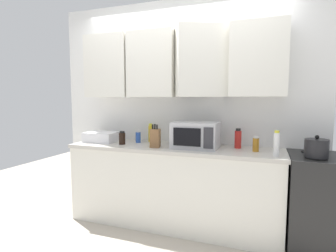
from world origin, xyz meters
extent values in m
cube|color=white|center=(0.00, 0.03, 1.30)|extent=(3.23, 0.06, 2.60)
cube|color=white|center=(-0.88, -0.15, 1.83)|extent=(0.56, 0.33, 0.75)
cube|color=white|center=(-0.29, -0.15, 1.83)|extent=(0.56, 0.33, 0.75)
cube|color=white|center=(0.29, -0.20, 1.83)|extent=(0.65, 0.54, 0.75)
cube|color=white|center=(0.88, -0.15, 1.83)|extent=(0.56, 0.33, 0.75)
cube|color=white|center=(0.00, -0.30, 0.43)|extent=(2.33, 0.60, 0.86)
cube|color=beige|center=(0.00, -0.30, 0.88)|extent=(2.36, 0.63, 0.04)
cube|color=black|center=(1.57, -0.32, 0.45)|extent=(0.76, 0.64, 0.90)
cylinder|color=black|center=(1.40, -0.46, 0.91)|extent=(0.18, 0.18, 0.01)
cylinder|color=black|center=(1.40, -0.18, 0.91)|extent=(0.18, 0.18, 0.01)
cylinder|color=black|center=(1.40, -0.46, 0.99)|extent=(0.20, 0.20, 0.16)
sphere|color=black|center=(1.40, -0.46, 1.09)|extent=(0.04, 0.04, 0.04)
cube|color=#B7B7BC|center=(0.26, -0.31, 1.04)|extent=(0.48, 0.36, 0.28)
cube|color=black|center=(0.22, -0.50, 1.04)|extent=(0.29, 0.01, 0.18)
cube|color=#2D2D33|center=(0.44, -0.50, 1.04)|extent=(0.10, 0.01, 0.21)
cube|color=silver|center=(-0.93, -0.30, 0.96)|extent=(0.38, 0.30, 0.12)
cube|color=brown|center=(-0.16, -0.43, 1.00)|extent=(0.12, 0.14, 0.20)
cylinder|color=black|center=(-0.19, -0.44, 1.13)|extent=(0.02, 0.02, 0.05)
cylinder|color=black|center=(-0.16, -0.44, 1.13)|extent=(0.02, 0.02, 0.06)
cylinder|color=black|center=(-0.14, -0.44, 1.13)|extent=(0.02, 0.02, 0.05)
cylinder|color=red|center=(0.69, -0.18, 0.99)|extent=(0.07, 0.07, 0.19)
cylinder|color=black|center=(0.69, -0.18, 1.10)|extent=(0.05, 0.05, 0.03)
cylinder|color=#2D56B7|center=(-0.48, -0.21, 0.96)|extent=(0.06, 0.06, 0.13)
cylinder|color=silver|center=(-0.48, -0.21, 1.04)|extent=(0.05, 0.05, 0.02)
cylinder|color=gold|center=(-0.36, -0.10, 1.00)|extent=(0.05, 0.05, 0.20)
cylinder|color=yellow|center=(-0.36, -0.10, 1.11)|extent=(0.04, 0.04, 0.03)
cylinder|color=white|center=(1.07, -0.48, 1.01)|extent=(0.05, 0.05, 0.22)
cylinder|color=yellow|center=(1.07, -0.48, 1.13)|extent=(0.04, 0.04, 0.02)
cylinder|color=#AD701E|center=(0.88, -0.31, 0.97)|extent=(0.06, 0.06, 0.14)
cylinder|color=silver|center=(0.88, -0.31, 1.05)|extent=(0.05, 0.05, 0.02)
cylinder|color=black|center=(-0.60, -0.39, 0.97)|extent=(0.07, 0.07, 0.14)
cylinder|color=black|center=(-0.60, -0.39, 1.05)|extent=(0.06, 0.06, 0.02)
camera|label=1|loc=(0.96, -3.12, 1.43)|focal=28.81mm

